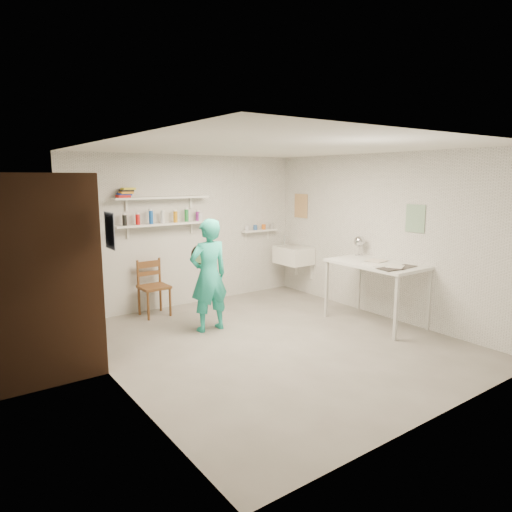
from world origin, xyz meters
TOP-DOWN VIEW (x-y plane):
  - floor at (0.00, 0.00)m, footprint 4.00×4.50m
  - ceiling at (0.00, 0.00)m, footprint 4.00×4.50m
  - wall_back at (0.00, 2.26)m, footprint 4.00×0.02m
  - wall_front at (0.00, -2.26)m, footprint 4.00×0.02m
  - wall_left at (-2.01, 0.00)m, footprint 0.02×4.50m
  - wall_right at (2.01, 0.00)m, footprint 0.02×4.50m
  - doorway_recess at (-1.99, 1.05)m, footprint 0.02×0.90m
  - corridor_box at (-2.70, 1.05)m, footprint 1.40×1.50m
  - door_lintel at (-1.97, 1.05)m, footprint 0.06×1.05m
  - door_jamb_near at (-1.97, 0.55)m, footprint 0.06×0.10m
  - door_jamb_far at (-1.97, 1.55)m, footprint 0.06×0.10m
  - shelf_lower at (-0.50, 2.13)m, footprint 1.50×0.22m
  - shelf_upper at (-0.50, 2.13)m, footprint 1.50×0.22m
  - ledge_shelf at (1.35, 2.17)m, footprint 0.70×0.14m
  - poster_left at (-1.99, 0.05)m, footprint 0.01×0.28m
  - poster_right_a at (1.99, 1.80)m, footprint 0.01×0.34m
  - poster_right_b at (1.99, -0.55)m, footprint 0.01×0.30m
  - belfast_sink at (1.75, 1.70)m, footprint 0.48×0.60m
  - man at (-0.42, 0.89)m, footprint 0.55×0.36m
  - wall_clock at (-0.42, 1.11)m, footprint 0.27×0.04m
  - wooden_chair at (-0.76, 1.95)m, footprint 0.42×0.40m
  - work_table at (1.64, -0.22)m, footprint 0.79×1.32m
  - desk_lamp at (1.86, 0.31)m, footprint 0.16×0.16m
  - spray_cans at (-0.50, 2.13)m, footprint 1.26×0.06m
  - book_stack at (-1.06, 2.13)m, footprint 0.26×0.14m
  - ledge_pots at (1.35, 2.17)m, footprint 0.48×0.07m
  - papers at (1.64, -0.22)m, footprint 0.30×0.22m

SIDE VIEW (x-z plane):
  - floor at x=0.00m, z-range -0.02..0.00m
  - wooden_chair at x=-0.76m, z-range 0.00..0.88m
  - work_table at x=1.64m, z-range 0.00..0.88m
  - belfast_sink at x=1.75m, z-range 0.55..0.85m
  - man at x=-0.42m, z-range 0.00..1.52m
  - papers at x=1.64m, z-range 0.88..0.90m
  - doorway_recess at x=-1.99m, z-range 0.00..2.00m
  - door_jamb_near at x=-1.97m, z-range 0.00..2.00m
  - door_jamb_far at x=-1.97m, z-range 0.00..2.00m
  - wall_clock at x=-0.42m, z-range 0.88..1.15m
  - corridor_box at x=-2.70m, z-range 0.00..2.10m
  - desk_lamp at x=1.86m, z-range 1.02..1.18m
  - ledge_shelf at x=1.35m, z-range 1.11..1.14m
  - ledge_pots at x=1.35m, z-range 1.14..1.22m
  - wall_back at x=0.00m, z-range 0.00..2.40m
  - wall_front at x=0.00m, z-range 0.00..2.40m
  - wall_left at x=-2.01m, z-range 0.00..2.40m
  - wall_right at x=2.01m, z-range 0.00..2.40m
  - shelf_lower at x=-0.50m, z-range 1.34..1.36m
  - spray_cans at x=-0.50m, z-range 1.36..1.53m
  - poster_right_b at x=1.99m, z-range 1.31..1.69m
  - poster_left at x=-1.99m, z-range 1.37..1.73m
  - poster_right_a at x=1.99m, z-range 1.34..1.76m
  - shelf_upper at x=-0.50m, z-range 1.74..1.76m
  - book_stack at x=-1.06m, z-range 1.76..1.91m
  - door_lintel at x=-1.97m, z-range 2.00..2.10m
  - ceiling at x=0.00m, z-range 2.40..2.42m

